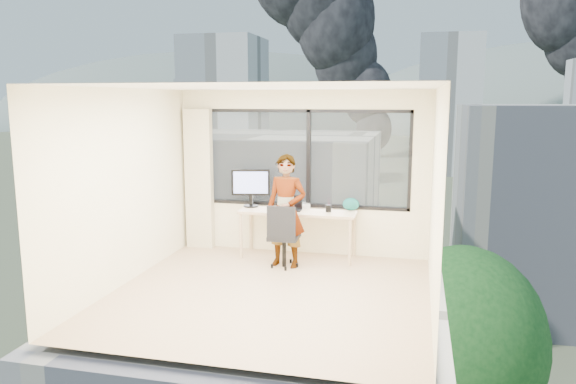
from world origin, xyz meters
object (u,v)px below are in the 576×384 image
(desk, at_px, (298,234))
(monitor, at_px, (251,188))
(game_console, at_px, (301,205))
(handbag, at_px, (351,204))
(laptop, at_px, (291,204))
(person, at_px, (286,211))
(chair, at_px, (284,235))

(desk, relative_size, monitor, 2.94)
(game_console, xyz_separation_m, handbag, (0.80, -0.06, 0.06))
(laptop, bearing_deg, person, -88.19)
(person, xyz_separation_m, game_console, (0.07, 0.72, -0.05))
(chair, bearing_deg, game_console, 82.11)
(game_console, relative_size, laptop, 0.85)
(desk, xyz_separation_m, game_console, (-0.00, 0.25, 0.41))
(desk, distance_m, person, 0.66)
(chair, distance_m, person, 0.36)
(person, distance_m, laptop, 0.45)
(chair, distance_m, game_console, 0.84)
(laptop, distance_m, handbag, 0.93)
(desk, xyz_separation_m, chair, (-0.09, -0.53, 0.11))
(desk, relative_size, chair, 1.86)
(person, distance_m, handbag, 1.10)
(person, relative_size, game_console, 5.91)
(desk, distance_m, laptop, 0.49)
(laptop, bearing_deg, handbag, 11.83)
(desk, xyz_separation_m, monitor, (-0.80, 0.12, 0.68))
(chair, xyz_separation_m, game_console, (0.09, 0.78, 0.30))
(chair, height_order, laptop, chair)
(monitor, bearing_deg, game_console, -2.51)
(desk, bearing_deg, handbag, 13.63)
(chair, relative_size, person, 0.58)
(chair, height_order, game_console, chair)
(desk, relative_size, handbag, 7.02)
(chair, xyz_separation_m, monitor, (-0.71, 0.65, 0.57))
(monitor, distance_m, handbag, 1.61)
(handbag, bearing_deg, game_console, 165.89)
(person, relative_size, laptop, 5.00)
(desk, bearing_deg, game_console, 90.53)
(handbag, bearing_deg, chair, -150.92)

